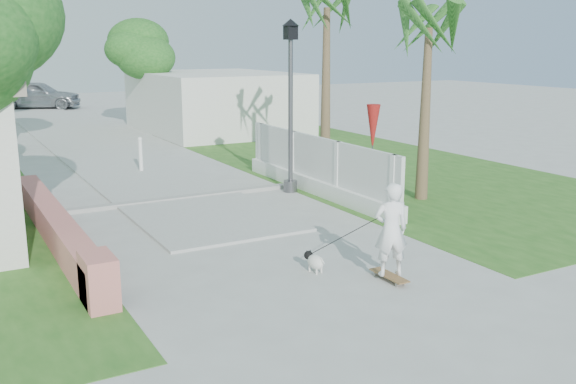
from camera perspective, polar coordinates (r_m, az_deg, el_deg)
ground at (r=11.03m, az=0.98°, el=-7.21°), size 90.00×90.00×0.00m
path_strip at (r=29.66m, az=-18.73°, el=4.97°), size 3.20×36.00×0.06m
curb at (r=16.27m, az=-9.60°, el=-0.56°), size 6.50×0.25×0.10m
grass_right at (r=21.22m, az=6.62°, el=2.57°), size 8.00×20.00×0.01m
pink_wall at (r=13.13m, az=-19.70°, el=-3.24°), size 0.45×8.20×0.80m
lattice_fence at (r=16.71m, az=2.55°, el=1.70°), size 0.35×7.00×1.50m
building_right at (r=29.29m, az=-6.47°, el=7.98°), size 6.00×8.00×2.60m
street_lamp at (r=16.62m, az=0.23°, el=8.21°), size 0.44×0.44×4.44m
bollard at (r=19.97m, az=-12.97°, el=3.35°), size 0.14×0.14×1.09m
patio_umbrella at (r=16.89m, az=7.56°, el=5.65°), size 0.36×0.36×2.30m
tree_path_right at (r=30.14m, az=-13.06°, el=12.05°), size 3.00×3.00×4.79m
palm_far at (r=18.31m, az=3.47°, el=15.07°), size 1.80×1.80×5.30m
palm_near at (r=16.12m, az=12.39°, el=13.21°), size 1.80×1.80×4.70m
skateboarder at (r=10.67m, az=6.46°, el=-3.78°), size 1.19×1.53×1.65m
dog at (r=11.03m, az=2.35°, el=-6.14°), size 0.30×0.52×0.36m
parked_car at (r=41.90m, az=-21.44°, el=8.04°), size 5.41×3.80×1.71m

